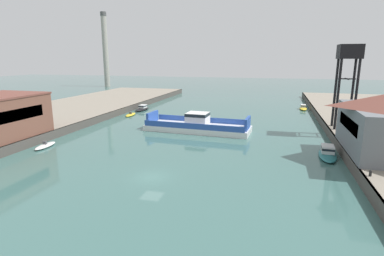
{
  "coord_description": "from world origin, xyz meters",
  "views": [
    {
      "loc": [
        13.98,
        -32.48,
        14.14
      ],
      "look_at": [
        0.0,
        18.8,
        2.0
      ],
      "focal_mm": 28.6,
      "sensor_mm": 36.0,
      "label": 1
    }
  ],
  "objects_px": {
    "moored_boat_near_right": "(45,146)",
    "smokestack_distant_a": "(105,48)",
    "chain_ferry": "(198,125)",
    "moored_boat_far_left": "(328,153)",
    "crane_tower": "(349,61)",
    "moored_boat_near_left": "(142,108)",
    "moored_boat_mid_left": "(131,115)",
    "moored_boat_mid_right": "(303,108)"
  },
  "relations": [
    {
      "from": "moored_boat_near_left",
      "to": "moored_boat_far_left",
      "type": "height_order",
      "value": "moored_boat_far_left"
    },
    {
      "from": "moored_boat_near_right",
      "to": "moored_boat_far_left",
      "type": "bearing_deg",
      "value": 9.11
    },
    {
      "from": "moored_boat_near_left",
      "to": "moored_boat_mid_left",
      "type": "bearing_deg",
      "value": -87.06
    },
    {
      "from": "moored_boat_far_left",
      "to": "crane_tower",
      "type": "bearing_deg",
      "value": 72.76
    },
    {
      "from": "moored_boat_mid_left",
      "to": "chain_ferry",
      "type": "bearing_deg",
      "value": -30.22
    },
    {
      "from": "moored_boat_far_left",
      "to": "smokestack_distant_a",
      "type": "distance_m",
      "value": 132.53
    },
    {
      "from": "crane_tower",
      "to": "moored_boat_near_left",
      "type": "bearing_deg",
      "value": 160.19
    },
    {
      "from": "moored_boat_near_left",
      "to": "moored_boat_mid_left",
      "type": "relative_size",
      "value": 1.18
    },
    {
      "from": "smokestack_distant_a",
      "to": "moored_boat_mid_right",
      "type": "bearing_deg",
      "value": -28.74
    },
    {
      "from": "chain_ferry",
      "to": "crane_tower",
      "type": "height_order",
      "value": "crane_tower"
    },
    {
      "from": "chain_ferry",
      "to": "moored_boat_near_right",
      "type": "height_order",
      "value": "chain_ferry"
    },
    {
      "from": "chain_ferry",
      "to": "moored_boat_far_left",
      "type": "xyz_separation_m",
      "value": [
        22.52,
        -10.76,
        -0.52
      ]
    },
    {
      "from": "moored_boat_near_right",
      "to": "moored_boat_far_left",
      "type": "distance_m",
      "value": 44.15
    },
    {
      "from": "moored_boat_near_left",
      "to": "smokestack_distant_a",
      "type": "distance_m",
      "value": 81.49
    },
    {
      "from": "moored_boat_near_left",
      "to": "moored_boat_mid_left",
      "type": "xyz_separation_m",
      "value": [
        0.42,
        -8.16,
        -0.33
      ]
    },
    {
      "from": "moored_boat_near_right",
      "to": "smokestack_distant_a",
      "type": "xyz_separation_m",
      "value": [
        -47.83,
        101.12,
        18.93
      ]
    },
    {
      "from": "moored_boat_far_left",
      "to": "moored_boat_near_left",
      "type": "bearing_deg",
      "value": 144.62
    },
    {
      "from": "moored_boat_near_right",
      "to": "moored_boat_far_left",
      "type": "height_order",
      "value": "moored_boat_far_left"
    },
    {
      "from": "moored_boat_mid_right",
      "to": "moored_boat_far_left",
      "type": "relative_size",
      "value": 0.79
    },
    {
      "from": "chain_ferry",
      "to": "moored_boat_mid_right",
      "type": "height_order",
      "value": "chain_ferry"
    },
    {
      "from": "chain_ferry",
      "to": "moored_boat_far_left",
      "type": "relative_size",
      "value": 2.86
    },
    {
      "from": "crane_tower",
      "to": "smokestack_distant_a",
      "type": "xyz_separation_m",
      "value": [
        -95.67,
        80.44,
        5.56
      ]
    },
    {
      "from": "moored_boat_near_right",
      "to": "moored_boat_mid_right",
      "type": "bearing_deg",
      "value": 49.55
    },
    {
      "from": "moored_boat_near_right",
      "to": "moored_boat_mid_right",
      "type": "xyz_separation_m",
      "value": [
        43.5,
        51.03,
        0.22
      ]
    },
    {
      "from": "chain_ferry",
      "to": "moored_boat_mid_right",
      "type": "distance_m",
      "value": 40.15
    },
    {
      "from": "moored_boat_near_left",
      "to": "smokestack_distant_a",
      "type": "height_order",
      "value": "smokestack_distant_a"
    },
    {
      "from": "moored_boat_near_left",
      "to": "moored_boat_mid_left",
      "type": "distance_m",
      "value": 8.18
    },
    {
      "from": "moored_boat_near_right",
      "to": "moored_boat_mid_right",
      "type": "distance_m",
      "value": 67.06
    },
    {
      "from": "moored_boat_mid_left",
      "to": "moored_boat_mid_right",
      "type": "xyz_separation_m",
      "value": [
        43.03,
        21.3,
        0.3
      ]
    },
    {
      "from": "moored_boat_near_right",
      "to": "smokestack_distant_a",
      "type": "relative_size",
      "value": 0.14
    },
    {
      "from": "moored_boat_near_left",
      "to": "crane_tower",
      "type": "distance_m",
      "value": 52.45
    },
    {
      "from": "chain_ferry",
      "to": "moored_boat_near_left",
      "type": "xyz_separation_m",
      "value": [
        -21.01,
        20.15,
        -0.57
      ]
    },
    {
      "from": "moored_boat_near_left",
      "to": "crane_tower",
      "type": "relative_size",
      "value": 0.45
    },
    {
      "from": "smokestack_distant_a",
      "to": "chain_ferry",
      "type": "bearing_deg",
      "value": -50.43
    },
    {
      "from": "moored_boat_far_left",
      "to": "crane_tower",
      "type": "distance_m",
      "value": 19.39
    },
    {
      "from": "chain_ferry",
      "to": "moored_boat_mid_left",
      "type": "distance_m",
      "value": 23.84
    },
    {
      "from": "moored_boat_mid_left",
      "to": "moored_boat_far_left",
      "type": "bearing_deg",
      "value": -27.82
    },
    {
      "from": "moored_boat_mid_left",
      "to": "moored_boat_far_left",
      "type": "xyz_separation_m",
      "value": [
        43.11,
        -22.75,
        0.39
      ]
    },
    {
      "from": "moored_boat_mid_right",
      "to": "crane_tower",
      "type": "relative_size",
      "value": 0.39
    },
    {
      "from": "smokestack_distant_a",
      "to": "moored_boat_near_left",
      "type": "bearing_deg",
      "value": -52.86
    },
    {
      "from": "moored_boat_mid_right",
      "to": "moored_boat_far_left",
      "type": "height_order",
      "value": "moored_boat_far_left"
    },
    {
      "from": "moored_boat_mid_right",
      "to": "smokestack_distant_a",
      "type": "xyz_separation_m",
      "value": [
        -91.34,
        50.09,
        18.71
      ]
    }
  ]
}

